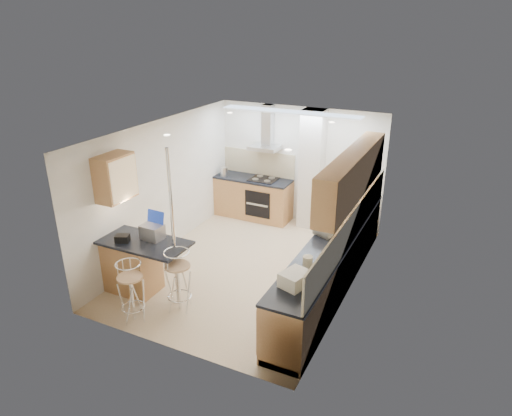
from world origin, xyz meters
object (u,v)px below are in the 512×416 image
at_px(laptop, 152,232).
at_px(bar_stool_near, 131,291).
at_px(microwave, 331,225).
at_px(bread_bin, 295,279).
at_px(bar_stool_end, 178,281).

xyz_separation_m(laptop, bar_stool_near, (0.18, -0.79, -0.58)).
relative_size(microwave, bar_stool_near, 0.53).
xyz_separation_m(laptop, bread_bin, (2.50, -0.28, -0.04)).
xyz_separation_m(microwave, bar_stool_near, (-2.27, -2.23, -0.58)).
bearing_deg(laptop, bread_bin, -3.24).
height_order(bar_stool_end, bread_bin, bread_bin).
bearing_deg(laptop, microwave, 33.62).
distance_m(bar_stool_end, bread_bin, 1.93).
xyz_separation_m(laptop, bar_stool_end, (0.64, -0.28, -0.56)).
distance_m(laptop, bread_bin, 2.51).
xyz_separation_m(microwave, bread_bin, (0.05, -1.72, -0.04)).
bearing_deg(bar_stool_end, bread_bin, -42.99).
height_order(microwave, laptop, microwave).
xyz_separation_m(bar_stool_near, bar_stool_end, (0.46, 0.52, 0.02)).
relative_size(bar_stool_near, bar_stool_end, 0.96).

